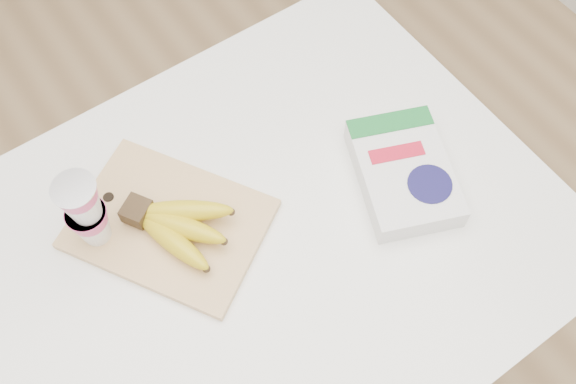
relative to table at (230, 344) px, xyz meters
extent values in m
cube|color=white|center=(0.00, 0.00, 0.00)|extent=(1.29, 0.86, 0.97)
cube|color=#E1A97B|center=(-0.01, 0.11, 0.49)|extent=(0.38, 0.41, 0.02)
cube|color=#382816|center=(-0.05, 0.15, 0.52)|extent=(0.06, 0.06, 0.03)
ellipsoid|color=gold|center=(-0.03, 0.07, 0.52)|extent=(0.08, 0.18, 0.05)
sphere|color=#382816|center=(-0.01, -0.01, 0.52)|extent=(0.01, 0.01, 0.01)
ellipsoid|color=gold|center=(0.00, 0.08, 0.52)|extent=(0.13, 0.17, 0.05)
sphere|color=#382816|center=(0.04, 0.01, 0.52)|extent=(0.01, 0.01, 0.01)
ellipsoid|color=gold|center=(0.02, 0.10, 0.53)|extent=(0.16, 0.13, 0.05)
sphere|color=#382816|center=(0.08, 0.05, 0.53)|extent=(0.01, 0.01, 0.01)
cylinder|color=silver|center=(-0.12, 0.16, 0.67)|extent=(0.07, 0.07, 0.00)
cube|color=white|center=(0.40, -0.06, 0.51)|extent=(0.24, 0.28, 0.05)
cube|color=#19712E|center=(0.43, 0.04, 0.53)|extent=(0.17, 0.10, 0.00)
cylinder|color=#161246|center=(0.41, -0.11, 0.53)|extent=(0.11, 0.11, 0.00)
cube|color=red|center=(0.40, -0.02, 0.53)|extent=(0.11, 0.07, 0.00)
camera|label=1|loc=(-0.13, -0.43, 1.53)|focal=40.00mm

